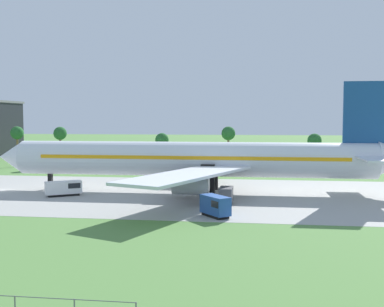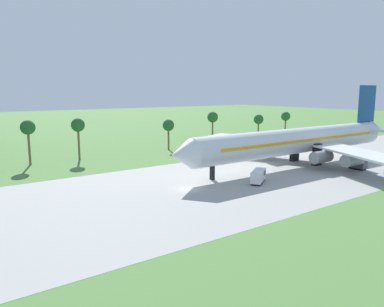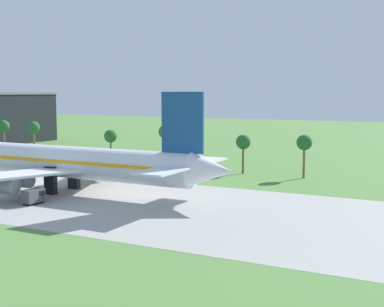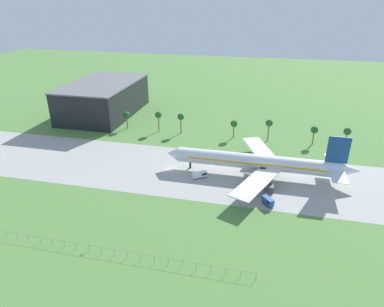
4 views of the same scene
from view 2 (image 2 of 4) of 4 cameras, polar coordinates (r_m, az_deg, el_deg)
ground_plane at (r=70.85m, az=-0.73°, el=-5.41°), size 600.00×600.00×0.00m
taxiway_strip at (r=70.85m, az=-0.73°, el=-5.41°), size 320.00×44.00×0.02m
jet_airliner at (r=97.59m, az=16.47°, el=1.93°), size 77.61×59.36×19.81m
baggage_tug at (r=96.09m, az=23.87°, el=-1.37°), size 2.09×3.96×2.69m
fuel_truck at (r=76.36m, az=10.09°, el=-3.39°), size 6.16×5.01×2.58m
palm_tree_row at (r=114.79m, az=-4.65°, el=4.56°), size 117.35×3.60×11.29m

